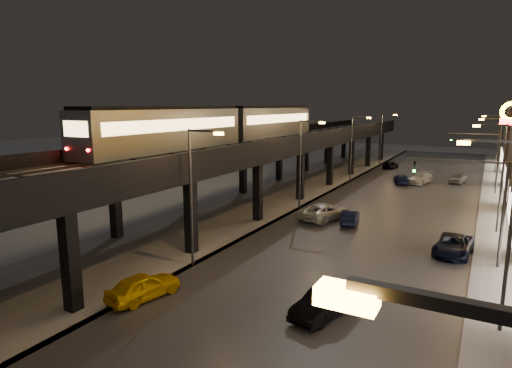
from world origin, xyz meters
The scene contains 27 objects.
road_surface centered at (7.50, 35.00, 0.03)m, with size 17.00×120.00×0.06m, color #46474D.
sidewalk_right centered at (17.50, 35.00, 0.07)m, with size 4.00×120.00×0.14m, color #9FA1A8.
under_viaduct_pavement centered at (-6.00, 35.00, 0.03)m, with size 11.00×120.00×0.06m, color #9FA1A8.
elevated_viaduct centered at (-6.00, 31.84, 5.62)m, with size 9.00×100.00×6.30m.
viaduct_trackbed centered at (-6.01, 31.97, 6.39)m, with size 8.40×100.00×0.32m.
viaduct_parapet_streetside centered at (-1.65, 32.00, 6.85)m, with size 0.30×100.00×1.10m, color black.
viaduct_parapet_far centered at (-10.35, 32.00, 6.85)m, with size 0.30×100.00×1.10m, color black.
streetlight_left_1 centered at (-0.43, 13.00, 5.24)m, with size 2.57×0.28×9.00m.
streetlight_right_1 centered at (16.73, 13.00, 5.24)m, with size 2.56×0.28×9.00m.
streetlight_left_2 centered at (-0.43, 31.00, 5.24)m, with size 2.57×0.28×9.00m.
streetlight_right_2 centered at (16.73, 31.00, 5.24)m, with size 2.56×0.28×9.00m.
streetlight_left_3 centered at (-0.43, 49.00, 5.24)m, with size 2.57×0.28×9.00m.
streetlight_right_3 centered at (16.73, 49.00, 5.24)m, with size 2.56×0.28×9.00m.
streetlight_left_4 centered at (-0.43, 67.00, 5.24)m, with size 2.57×0.28×9.00m.
streetlight_right_4 centered at (16.73, 67.00, 5.24)m, with size 2.56×0.28×9.00m.
traffic_light_rig_a centered at (15.84, 22.00, 4.50)m, with size 6.10×0.34×7.00m.
traffic_light_rig_b centered at (15.84, 52.00, 4.50)m, with size 6.10×0.34×7.00m.
subway_train centered at (-8.50, 29.92, 8.49)m, with size 3.14×38.22×3.76m.
car_taxi centered at (-0.04, 7.72, 0.71)m, with size 1.69×4.19×1.43m, color yellow.
car_near_white centered at (5.54, 27.73, 0.61)m, with size 1.30×3.73×1.23m, color #13193A.
car_mid_silver centered at (3.06, 28.04, 0.77)m, with size 2.55×5.52×1.53m, color silver.
car_mid_dark centered at (5.91, 50.36, 0.62)m, with size 1.75×4.31×1.25m, color #131D4C.
car_far_white centered at (1.80, 63.85, 0.64)m, with size 1.50×3.74×1.27m, color black.
car_onc_silver centered at (9.29, 10.59, 0.70)m, with size 1.49×4.27×1.41m, color black.
car_onc_dark centered at (14.24, 23.45, 0.68)m, with size 2.24×4.86×1.35m, color black.
car_onc_white centered at (8.10, 51.80, 0.73)m, with size 2.05×5.03×1.46m, color silver.
car_onc_red centered at (12.55, 54.49, 0.68)m, with size 1.62×4.02×1.37m, color gray.
Camera 1 is at (15.80, -8.54, 10.47)m, focal length 30.00 mm.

